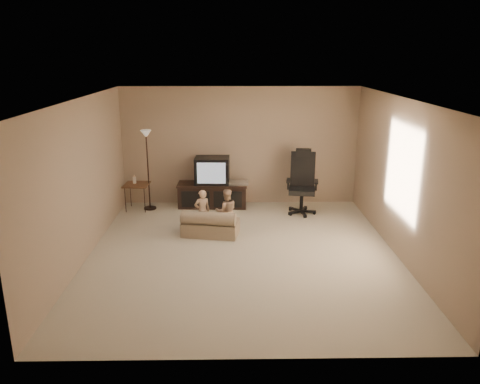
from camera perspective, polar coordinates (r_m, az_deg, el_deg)
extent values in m
plane|color=beige|center=(7.73, 0.33, -7.52)|extent=(5.50, 5.50, 0.00)
plane|color=white|center=(7.08, 0.36, 11.27)|extent=(5.50, 5.50, 0.00)
plane|color=tan|center=(9.98, -0.01, 5.60)|extent=(5.00, 0.00, 5.00)
plane|color=tan|center=(4.71, 1.09, -7.34)|extent=(5.00, 0.00, 5.00)
plane|color=tan|center=(7.67, -18.68, 1.30)|extent=(0.00, 5.50, 5.50)
plane|color=tan|center=(7.77, 19.11, 1.46)|extent=(0.00, 5.50, 5.50)
cube|color=black|center=(9.99, -3.36, -0.47)|extent=(1.44, 0.56, 0.46)
cube|color=black|center=(9.92, -3.39, 0.97)|extent=(1.48, 0.60, 0.04)
cube|color=black|center=(9.77, -5.44, -0.87)|extent=(0.59, 0.04, 0.35)
cube|color=black|center=(9.72, -1.50, -0.90)|extent=(0.59, 0.04, 0.35)
cube|color=black|center=(9.86, -3.41, 2.68)|extent=(0.73, 0.53, 0.56)
cube|color=white|center=(9.61, -3.52, 2.31)|extent=(0.58, 0.03, 0.44)
cube|color=silver|center=(9.83, -0.16, 1.16)|extent=(0.42, 0.30, 0.06)
cylinder|color=black|center=(9.57, 7.50, -1.17)|extent=(0.07, 0.07, 0.41)
cube|color=black|center=(9.50, 7.56, 0.19)|extent=(0.59, 0.59, 0.09)
cube|color=black|center=(9.64, 7.67, 2.78)|extent=(0.52, 0.26, 0.73)
cube|color=black|center=(9.57, 7.74, 4.76)|extent=(0.32, 0.15, 0.16)
cube|color=black|center=(9.46, 5.91, 1.40)|extent=(0.12, 0.30, 0.04)
cube|color=black|center=(9.45, 9.29, 1.26)|extent=(0.12, 0.30, 0.04)
cube|color=brown|center=(9.91, -12.49, 0.89)|extent=(0.53, 0.53, 0.03)
cylinder|color=black|center=(9.86, -13.81, -0.92)|extent=(0.01, 0.01, 0.55)
cylinder|color=black|center=(9.75, -11.55, -0.96)|extent=(0.01, 0.01, 0.55)
cylinder|color=black|center=(10.22, -13.20, -0.25)|extent=(0.01, 0.01, 0.55)
cylinder|color=black|center=(10.12, -11.02, -0.28)|extent=(0.01, 0.01, 0.55)
cylinder|color=#EFE3CE|center=(9.94, -12.74, 1.43)|extent=(0.07, 0.07, 0.14)
cone|color=beige|center=(9.92, -12.78, 1.95)|extent=(0.06, 0.06, 0.05)
cylinder|color=black|center=(10.05, -10.89, -1.93)|extent=(0.26, 0.26, 0.03)
cylinder|color=black|center=(9.83, -11.14, 2.39)|extent=(0.03, 0.03, 1.57)
cone|color=beige|center=(9.67, -11.40, 6.97)|extent=(0.22, 0.22, 0.15)
cube|color=gray|center=(8.48, -3.60, -4.36)|extent=(1.07, 0.70, 0.26)
cylinder|color=gray|center=(8.24, -3.89, -3.25)|extent=(0.99, 0.40, 0.24)
imported|color=tan|center=(8.51, -4.62, -2.35)|extent=(0.35, 0.29, 0.80)
imported|color=tan|center=(8.46, -1.68, -2.34)|extent=(0.43, 0.29, 0.82)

